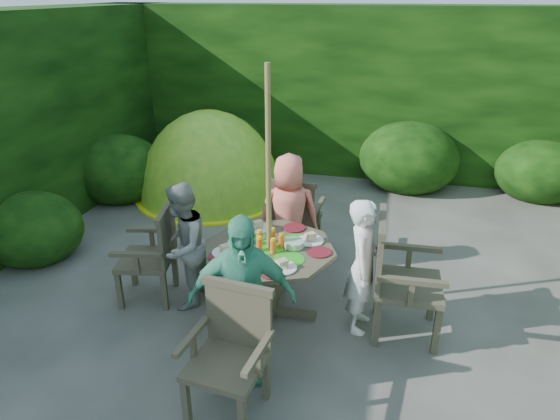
% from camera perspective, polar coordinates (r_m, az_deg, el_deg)
% --- Properties ---
extents(ground, '(60.00, 60.00, 0.00)m').
position_cam_1_polar(ground, '(4.75, 6.61, -10.76)').
color(ground, '#45433E').
rests_on(ground, ground).
extents(hedge_enclosure, '(9.00, 9.00, 2.50)m').
position_cam_1_polar(hedge_enclosure, '(5.44, 9.02, 8.25)').
color(hedge_enclosure, black).
rests_on(hedge_enclosure, ground).
extents(patio_table, '(1.16, 1.16, 0.81)m').
position_cam_1_polar(patio_table, '(4.32, -1.17, -5.52)').
color(patio_table, '#3A3426').
rests_on(patio_table, ground).
extents(parasol_pole, '(0.04, 0.04, 2.20)m').
position_cam_1_polar(parasol_pole, '(4.08, -1.29, 1.01)').
color(parasol_pole, olive).
rests_on(parasol_pole, ground).
extents(garden_chair_right, '(0.56, 0.62, 1.01)m').
position_cam_1_polar(garden_chair_right, '(4.23, 13.37, -7.37)').
color(garden_chair_right, '#3A3426').
rests_on(garden_chair_right, ground).
extents(garden_chair_left, '(0.57, 0.61, 0.89)m').
position_cam_1_polar(garden_chair_left, '(4.74, -14.26, -4.78)').
color(garden_chair_left, '#3A3426').
rests_on(garden_chair_left, ground).
extents(garden_chair_back, '(0.56, 0.50, 0.89)m').
position_cam_1_polar(garden_chair_back, '(5.32, 1.65, -0.72)').
color(garden_chair_back, '#3A3426').
rests_on(garden_chair_back, ground).
extents(garden_chair_front, '(0.58, 0.53, 0.87)m').
position_cam_1_polar(garden_chair_front, '(3.50, -5.66, -15.63)').
color(garden_chair_front, '#3A3426').
rests_on(garden_chair_front, ground).
extents(child_right, '(0.30, 0.44, 1.19)m').
position_cam_1_polar(child_right, '(4.20, 9.47, -6.36)').
color(child_right, white).
rests_on(child_right, ground).
extents(child_left, '(0.48, 0.60, 1.18)m').
position_cam_1_polar(child_left, '(4.55, -11.07, -4.07)').
color(child_left, '#959792').
rests_on(child_left, ground).
extents(child_back, '(0.70, 0.55, 1.25)m').
position_cam_1_polar(child_back, '(4.99, 1.02, -0.56)').
color(child_back, '#FF7B69').
rests_on(child_back, ground).
extents(child_front, '(0.84, 0.54, 1.33)m').
position_cam_1_polar(child_front, '(3.61, -4.41, -10.25)').
color(child_front, '#4AAE89').
rests_on(child_front, ground).
extents(dome_tent, '(2.12, 2.12, 2.42)m').
position_cam_1_polar(dome_tent, '(7.20, -7.86, 1.70)').
color(dome_tent, '#66B021').
rests_on(dome_tent, ground).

